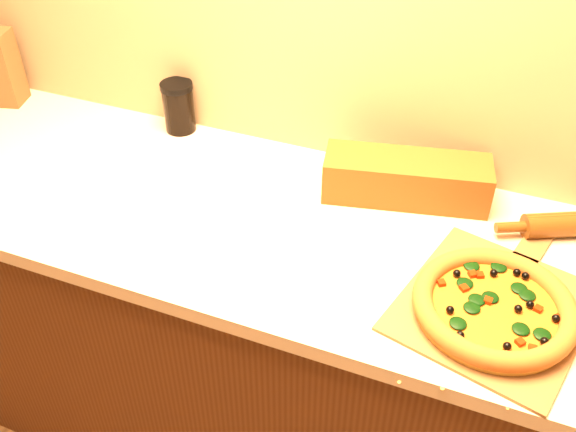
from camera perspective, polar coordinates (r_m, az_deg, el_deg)
The scene contains 6 objects.
cabinet at distance 1.87m, azimuth -0.00°, elevation -11.72°, with size 2.80×0.65×0.86m, color #4A2510.
countertop at distance 1.56m, azimuth -0.00°, elevation -1.07°, with size 2.84×0.68×0.04m, color beige.
pizza_peel at distance 1.41m, azimuth 17.99°, elevation -7.44°, with size 0.43×0.56×0.01m.
pizza at distance 1.36m, azimuth 17.85°, elevation -7.67°, with size 0.33×0.33×0.05m.
bread_bag at distance 1.62m, azimuth 10.45°, elevation 3.28°, with size 0.40×0.13×0.11m, color brown.
dark_jar at distance 1.89m, azimuth -9.70°, elevation 9.56°, with size 0.09×0.09×0.15m.
Camera 1 is at (0.44, 0.31, 1.87)m, focal length 40.00 mm.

